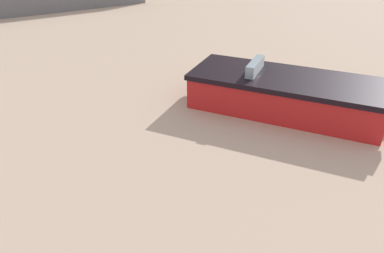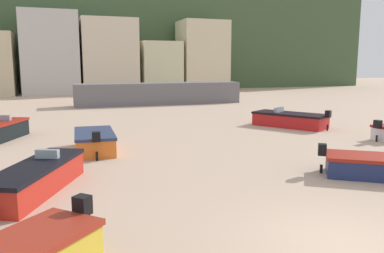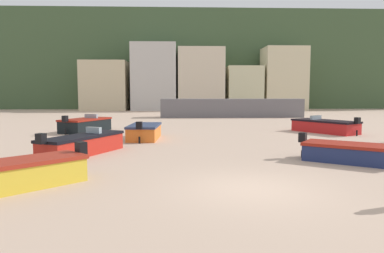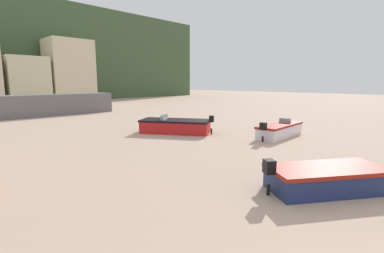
# 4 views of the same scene
# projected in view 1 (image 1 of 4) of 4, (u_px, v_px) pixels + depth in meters

# --- Properties ---
(boat_red_6) EXTENTS (3.86, 4.67, 1.17)m
(boat_red_6) POSITION_uv_depth(u_px,v_px,m) (284.00, 93.00, 8.12)
(boat_red_6) COLOR red
(boat_red_6) RESTS_ON ground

